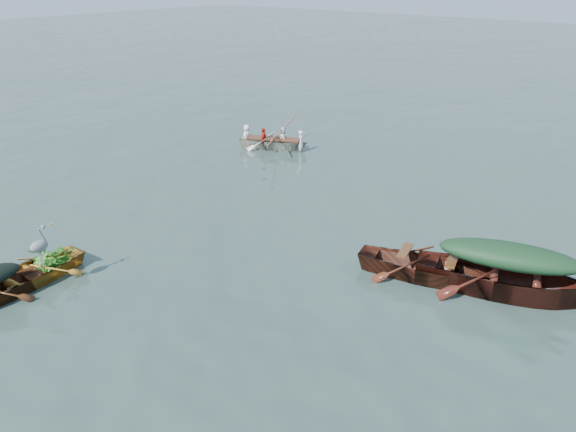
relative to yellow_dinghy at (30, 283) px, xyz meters
The scene contains 11 objects.
ground 4.15m from the yellow_dinghy, 32.83° to the left, with size 140.00×140.00×0.00m, color #334842.
yellow_dinghy is the anchor object (origin of this frame).
green_tarp_boat 10.16m from the yellow_dinghy, 36.72° to the left, with size 1.60×5.15×1.25m, color #481910.
open_wooden_boat 8.67m from the yellow_dinghy, 40.32° to the left, with size 1.32×4.24×0.98m, color #5C2617.
rowed_boat 11.08m from the yellow_dinghy, 101.92° to the left, with size 1.10×3.66×0.84m, color silver.
green_tarp_cover 10.20m from the yellow_dinghy, 36.72° to the left, with size 0.88×2.83×0.52m, color #16361B.
thwart_benches 8.68m from the yellow_dinghy, 40.32° to the left, with size 0.79×2.12×0.04m, color #4D2A11, non-canonical shape.
heron 1.05m from the yellow_dinghy, 10.78° to the left, with size 0.28×0.40×0.92m, color gray, non-canonical shape.
dinghy_weeds 0.91m from the yellow_dinghy, 92.81° to the left, with size 0.70×0.90×0.60m, color #25701D.
rowers 11.11m from the yellow_dinghy, 101.92° to the left, with size 0.99×2.56×0.76m, color white.
oars 11.09m from the yellow_dinghy, 101.92° to the left, with size 2.60×0.60×0.06m, color brown, non-canonical shape.
Camera 1 is at (7.55, -6.88, 6.31)m, focal length 35.00 mm.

